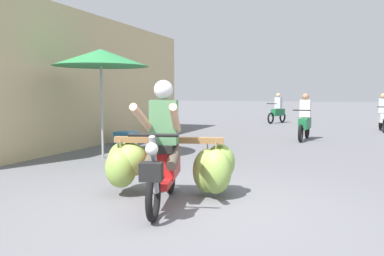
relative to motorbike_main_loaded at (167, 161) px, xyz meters
The scene contains 8 objects.
ground_plane 0.88m from the motorbike_main_loaded, 37.85° to the right, with size 120.00×120.00×0.00m, color slate.
motorbike_main_loaded is the anchor object (origin of this frame).
motorbike_distant_ahead_left 11.60m from the motorbike_main_loaded, 72.17° to the left, with size 0.50×1.62×1.40m.
motorbike_distant_ahead_right 13.62m from the motorbike_main_loaded, 92.77° to the left, with size 0.73×1.55×1.40m.
motorbike_distant_far_ahead 7.41m from the motorbike_main_loaded, 81.19° to the left, with size 0.50×1.62×1.40m.
shopfront_building 7.65m from the motorbike_main_loaded, 143.47° to the left, with size 4.27×9.64×3.46m.
market_umbrella_near_shop 3.91m from the motorbike_main_loaded, 138.30° to the left, with size 2.03×2.03×2.35m.
produce_crate 5.50m from the motorbike_main_loaded, 126.88° to the left, with size 0.56×0.40×0.36m, color teal.
Camera 1 is at (1.63, -4.23, 1.42)m, focal length 36.11 mm.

